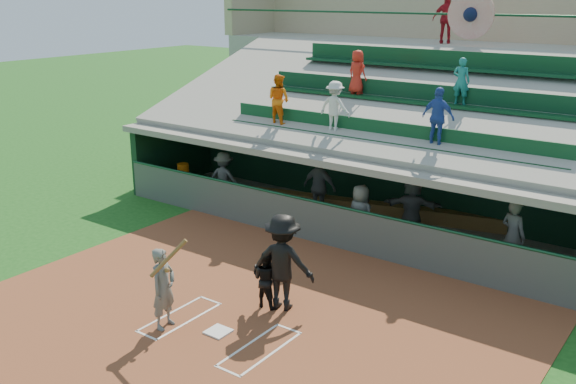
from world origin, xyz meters
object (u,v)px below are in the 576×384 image
Objects in this scene: home_plate at (218,331)px; white_table at (185,184)px; water_cooler at (183,169)px; batter_at_plate at (164,288)px; catcher at (266,279)px.

white_table reaches higher than home_plate.
white_table is 2.01× the size of water_cooler.
catcher is (1.06, 1.84, -0.22)m from batter_at_plate.
batter_at_plate reaches higher than home_plate.
home_plate is at bearing -41.18° from water_cooler.
batter_at_plate is 2.66× the size of white_table.
batter_at_plate is at bearing -42.46° from white_table.
home_plate is 1.18× the size of water_cooler.
batter_at_plate reaches higher than white_table.
white_table is (-6.75, 5.97, 0.33)m from home_plate.
catcher is 3.33× the size of water_cooler.
catcher is at bearing -33.39° from water_cooler.
batter_at_plate is 1.60× the size of catcher.
home_plate is 0.59× the size of white_table.
batter_at_plate is at bearing 56.07° from catcher.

